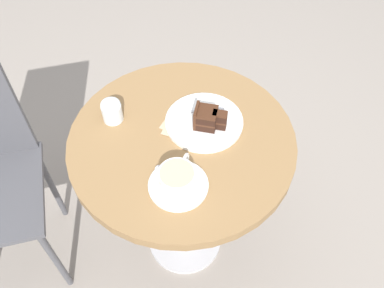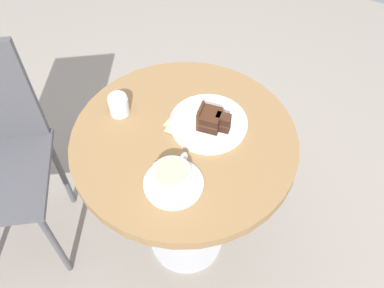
{
  "view_description": "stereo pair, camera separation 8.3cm",
  "coord_description": "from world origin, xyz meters",
  "px_view_note": "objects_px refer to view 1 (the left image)",
  "views": [
    {
      "loc": [
        -0.7,
        -0.28,
        1.63
      ],
      "look_at": [
        -0.04,
        -0.05,
        0.73
      ],
      "focal_mm": 38.0,
      "sensor_mm": 36.0,
      "label": 1
    },
    {
      "loc": [
        -0.67,
        -0.36,
        1.63
      ],
      "look_at": [
        -0.04,
        -0.05,
        0.73
      ],
      "focal_mm": 38.0,
      "sensor_mm": 36.0,
      "label": 2
    }
  ],
  "objects_px": {
    "teaspoon": "(158,177)",
    "cake_plate": "(204,122)",
    "fork": "(212,109)",
    "napkin": "(188,121)",
    "cake_slice": "(208,118)",
    "sugar_pot": "(111,112)",
    "coffee_cup": "(177,178)",
    "saucer": "(178,185)"
  },
  "relations": [
    {
      "from": "teaspoon",
      "to": "cake_plate",
      "type": "height_order",
      "value": "teaspoon"
    },
    {
      "from": "fork",
      "to": "napkin",
      "type": "height_order",
      "value": "fork"
    },
    {
      "from": "cake_slice",
      "to": "sugar_pot",
      "type": "bearing_deg",
      "value": 103.49
    },
    {
      "from": "coffee_cup",
      "to": "cake_slice",
      "type": "bearing_deg",
      "value": -2.27
    },
    {
      "from": "sugar_pot",
      "to": "teaspoon",
      "type": "bearing_deg",
      "value": -125.73
    },
    {
      "from": "teaspoon",
      "to": "sugar_pot",
      "type": "distance_m",
      "value": 0.26
    },
    {
      "from": "fork",
      "to": "sugar_pot",
      "type": "relative_size",
      "value": 1.68
    },
    {
      "from": "coffee_cup",
      "to": "sugar_pot",
      "type": "distance_m",
      "value": 0.32
    },
    {
      "from": "coffee_cup",
      "to": "napkin",
      "type": "xyz_separation_m",
      "value": [
        0.23,
        0.05,
        -0.04
      ]
    },
    {
      "from": "cake_plate",
      "to": "napkin",
      "type": "height_order",
      "value": "cake_plate"
    },
    {
      "from": "cake_plate",
      "to": "sugar_pot",
      "type": "distance_m",
      "value": 0.28
    },
    {
      "from": "teaspoon",
      "to": "sugar_pot",
      "type": "height_order",
      "value": "sugar_pot"
    },
    {
      "from": "coffee_cup",
      "to": "fork",
      "type": "relative_size",
      "value": 1.07
    },
    {
      "from": "coffee_cup",
      "to": "cake_plate",
      "type": "bearing_deg",
      "value": 1.48
    },
    {
      "from": "teaspoon",
      "to": "fork",
      "type": "distance_m",
      "value": 0.29
    },
    {
      "from": "napkin",
      "to": "sugar_pot",
      "type": "relative_size",
      "value": 2.15
    },
    {
      "from": "fork",
      "to": "sugar_pot",
      "type": "height_order",
      "value": "sugar_pot"
    },
    {
      "from": "napkin",
      "to": "sugar_pot",
      "type": "xyz_separation_m",
      "value": [
        -0.07,
        0.22,
        0.04
      ]
    },
    {
      "from": "saucer",
      "to": "napkin",
      "type": "xyz_separation_m",
      "value": [
        0.23,
        0.05,
        -0.0
      ]
    },
    {
      "from": "napkin",
      "to": "cake_plate",
      "type": "bearing_deg",
      "value": -75.23
    },
    {
      "from": "cake_slice",
      "to": "sugar_pot",
      "type": "height_order",
      "value": "cake_slice"
    },
    {
      "from": "saucer",
      "to": "napkin",
      "type": "bearing_deg",
      "value": 13.36
    },
    {
      "from": "saucer",
      "to": "coffee_cup",
      "type": "xyz_separation_m",
      "value": [
        -0.0,
        0.0,
        0.04
      ]
    },
    {
      "from": "saucer",
      "to": "cake_slice",
      "type": "height_order",
      "value": "cake_slice"
    },
    {
      "from": "cake_plate",
      "to": "cake_slice",
      "type": "xyz_separation_m",
      "value": [
        -0.01,
        -0.02,
        0.04
      ]
    },
    {
      "from": "coffee_cup",
      "to": "cake_plate",
      "type": "height_order",
      "value": "coffee_cup"
    },
    {
      "from": "coffee_cup",
      "to": "teaspoon",
      "type": "height_order",
      "value": "coffee_cup"
    },
    {
      "from": "napkin",
      "to": "sugar_pot",
      "type": "distance_m",
      "value": 0.23
    },
    {
      "from": "saucer",
      "to": "sugar_pot",
      "type": "bearing_deg",
      "value": 60.36
    },
    {
      "from": "saucer",
      "to": "cake_slice",
      "type": "xyz_separation_m",
      "value": [
        0.22,
        -0.01,
        0.04
      ]
    },
    {
      "from": "cake_slice",
      "to": "teaspoon",
      "type": "bearing_deg",
      "value": 162.73
    },
    {
      "from": "cake_slice",
      "to": "saucer",
      "type": "bearing_deg",
      "value": 177.9
    },
    {
      "from": "saucer",
      "to": "fork",
      "type": "distance_m",
      "value": 0.29
    },
    {
      "from": "saucer",
      "to": "teaspoon",
      "type": "bearing_deg",
      "value": 87.78
    },
    {
      "from": "cake_plate",
      "to": "cake_slice",
      "type": "relative_size",
      "value": 2.38
    },
    {
      "from": "cake_plate",
      "to": "napkin",
      "type": "xyz_separation_m",
      "value": [
        -0.01,
        0.05,
        -0.0
      ]
    },
    {
      "from": "fork",
      "to": "teaspoon",
      "type": "bearing_deg",
      "value": -131.99
    },
    {
      "from": "saucer",
      "to": "coffee_cup",
      "type": "relative_size",
      "value": 1.21
    },
    {
      "from": "saucer",
      "to": "cake_plate",
      "type": "height_order",
      "value": "cake_plate"
    },
    {
      "from": "cake_plate",
      "to": "cake_slice",
      "type": "distance_m",
      "value": 0.04
    },
    {
      "from": "fork",
      "to": "sugar_pot",
      "type": "bearing_deg",
      "value": 176.12
    },
    {
      "from": "coffee_cup",
      "to": "teaspoon",
      "type": "distance_m",
      "value": 0.07
    }
  ]
}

